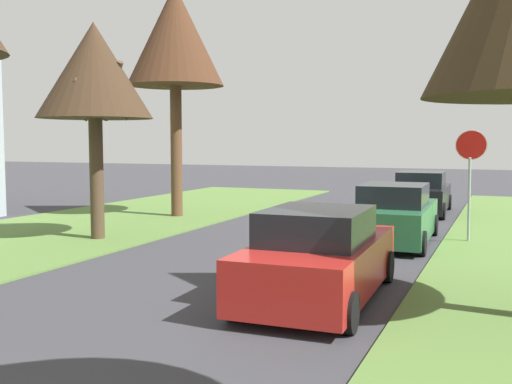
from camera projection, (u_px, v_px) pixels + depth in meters
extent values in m
cylinder|color=#9EA0A5|center=(469.00, 200.00, 15.70)|extent=(0.07, 0.42, 2.23)
cylinder|color=white|center=(471.00, 145.00, 15.79)|extent=(0.81, 0.21, 0.80)
cylinder|color=red|center=(471.00, 145.00, 15.79)|extent=(0.77, 0.21, 0.76)
cylinder|color=#493726|center=(97.00, 179.00, 16.23)|extent=(0.37, 0.37, 3.25)
cone|color=#3A291B|center=(94.00, 70.00, 15.98)|extent=(3.08, 3.08, 2.55)
cylinder|color=#493726|center=(104.00, 97.00, 16.63)|extent=(1.32, 0.46, 1.32)
cylinder|color=#493726|center=(113.00, 91.00, 16.34)|extent=(1.10, 0.71, 1.58)
cylinder|color=#493726|center=(101.00, 99.00, 15.46)|extent=(1.04, 1.23, 1.07)
cylinder|color=brown|center=(176.00, 151.00, 21.09)|extent=(0.40, 0.40, 4.57)
cone|color=#452A1A|center=(175.00, 35.00, 20.75)|extent=(3.37, 3.37, 3.47)
cylinder|color=brown|center=(188.00, 69.00, 21.28)|extent=(1.30, 0.62, 1.42)
cylinder|color=brown|center=(170.00, 71.00, 21.08)|extent=(0.46, 0.81, 1.15)
cylinder|color=brown|center=(162.00, 70.00, 21.03)|extent=(0.24, 1.20, 1.26)
cube|color=red|center=(320.00, 265.00, 10.20)|extent=(1.93, 4.44, 0.85)
cube|color=black|center=(317.00, 226.00, 9.93)|extent=(1.65, 2.06, 0.56)
cylinder|color=black|center=(300.00, 260.00, 12.07)|extent=(0.21, 0.60, 0.60)
cylinder|color=black|center=(387.00, 267.00, 11.44)|extent=(0.21, 0.60, 0.60)
cylinder|color=black|center=(235.00, 301.00, 9.00)|extent=(0.21, 0.60, 0.60)
cylinder|color=black|center=(349.00, 313.00, 8.37)|extent=(0.21, 0.60, 0.60)
cube|color=#28663D|center=(395.00, 221.00, 15.87)|extent=(1.93, 4.44, 0.85)
cube|color=black|center=(394.00, 195.00, 15.61)|extent=(1.65, 2.06, 0.56)
cylinder|color=black|center=(373.00, 222.00, 17.74)|extent=(0.21, 0.60, 0.60)
cylinder|color=black|center=(434.00, 225.00, 17.11)|extent=(0.21, 0.60, 0.60)
cylinder|color=black|center=(348.00, 239.00, 14.68)|extent=(0.21, 0.60, 0.60)
cylinder|color=black|center=(421.00, 243.00, 14.05)|extent=(0.21, 0.60, 0.60)
cube|color=black|center=(421.00, 198.00, 22.34)|extent=(1.93, 4.44, 0.85)
cube|color=black|center=(421.00, 179.00, 22.08)|extent=(1.65, 2.06, 0.56)
cylinder|color=black|center=(403.00, 201.00, 24.21)|extent=(0.21, 0.60, 0.60)
cylinder|color=black|center=(449.00, 202.00, 23.58)|extent=(0.21, 0.60, 0.60)
cylinder|color=black|center=(391.00, 209.00, 21.15)|extent=(0.21, 0.60, 0.60)
cylinder|color=black|center=(442.00, 211.00, 20.52)|extent=(0.21, 0.60, 0.60)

